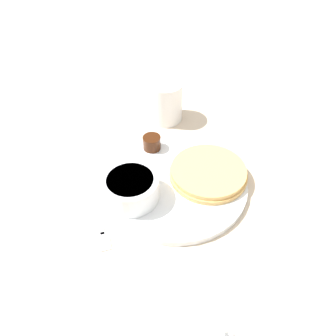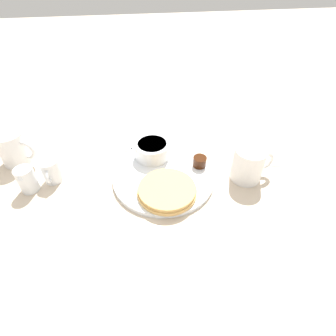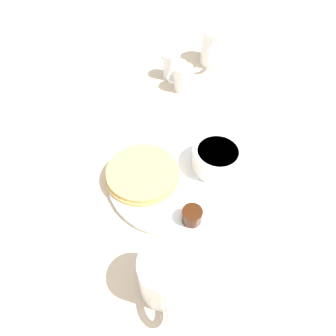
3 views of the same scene
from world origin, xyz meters
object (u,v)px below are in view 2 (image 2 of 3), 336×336
(creamer_pitcher_near, at_px, (51,171))
(creamer_pitcher_far, at_px, (27,179))
(coffee_mug, at_px, (249,164))
(plate, at_px, (164,177))
(bowl, at_px, (152,149))
(second_mug, at_px, (14,148))
(fork, at_px, (137,148))

(creamer_pitcher_near, relative_size, creamer_pitcher_far, 1.01)
(coffee_mug, distance_m, creamer_pitcher_far, 0.56)
(plate, bearing_deg, bowl, 103.54)
(bowl, xyz_separation_m, second_mug, (-0.38, 0.05, 0.01))
(creamer_pitcher_far, bearing_deg, coffee_mug, -3.91)
(bowl, xyz_separation_m, creamer_pitcher_far, (-0.32, -0.07, -0.00))
(coffee_mug, relative_size, creamer_pitcher_near, 1.59)
(second_mug, bearing_deg, creamer_pitcher_far, -63.75)
(second_mug, bearing_deg, bowl, -7.07)
(coffee_mug, height_order, creamer_pitcher_near, coffee_mug)
(fork, bearing_deg, bowl, -53.89)
(bowl, height_order, fork, bowl)
(fork, relative_size, second_mug, 1.25)
(plate, height_order, coffee_mug, coffee_mug)
(creamer_pitcher_near, bearing_deg, creamer_pitcher_far, -154.43)
(plate, relative_size, fork, 2.03)
(coffee_mug, distance_m, creamer_pitcher_near, 0.51)
(bowl, height_order, creamer_pitcher_near, creamer_pitcher_near)
(bowl, distance_m, coffee_mug, 0.27)
(plate, distance_m, creamer_pitcher_far, 0.34)
(bowl, relative_size, creamer_pitcher_far, 1.42)
(coffee_mug, bearing_deg, creamer_pitcher_far, 176.09)
(plate, relative_size, coffee_mug, 2.38)
(creamer_pitcher_near, distance_m, creamer_pitcher_far, 0.06)
(coffee_mug, bearing_deg, fork, 148.85)
(bowl, distance_m, creamer_pitcher_near, 0.27)
(plate, bearing_deg, fork, 113.85)
(bowl, height_order, second_mug, second_mug)
(creamer_pitcher_near, bearing_deg, bowl, 10.12)
(fork, bearing_deg, second_mug, -177.94)
(bowl, bearing_deg, plate, -76.46)
(creamer_pitcher_far, bearing_deg, fork, 25.52)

